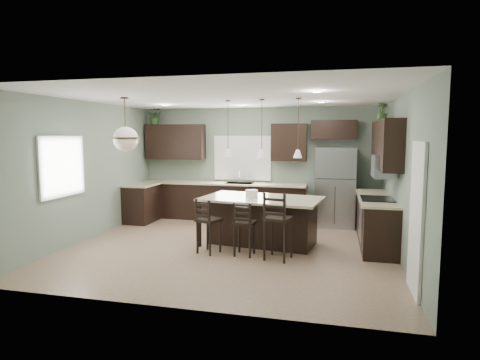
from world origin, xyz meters
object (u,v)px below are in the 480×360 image
Objects in this scene: refrigerator at (335,187)px; plant_back_left at (155,116)px; bar_stool_center at (244,229)px; kitchen_island at (261,221)px; bar_stool_right at (278,226)px; bar_stool_left at (209,226)px; serving_dish at (252,193)px.

refrigerator is 4.48× the size of plant_back_left.
kitchen_island is at bearing 82.38° from bar_stool_center.
kitchen_island is 0.80m from bar_stool_center.
bar_stool_right is 2.84× the size of plant_back_left.
plant_back_left reaches higher than bar_stool_left.
bar_stool_left is 1.03× the size of bar_stool_center.
refrigerator is 3.56m from bar_stool_left.
bar_stool_left is 1.27m from bar_stool_right.
kitchen_island is 1.14m from bar_stool_left.
plant_back_left is (-3.06, 2.98, 2.12)m from bar_stool_center.
refrigerator reaches higher than kitchen_island.
bar_stool_left is 0.85× the size of bar_stool_right.
bar_stool_right is 5.19m from plant_back_left.
plant_back_left reaches higher than kitchen_island.
bar_stool_right is (1.27, -0.08, 0.09)m from bar_stool_left.
serving_dish is 0.96m from bar_stool_center.
refrigerator is 2.46m from kitchen_island.
plant_back_left is (-3.02, 2.17, 1.61)m from serving_dish.
refrigerator is 0.82× the size of kitchen_island.
refrigerator reaches higher than serving_dish.
bar_stool_right is at bearing -53.94° from serving_dish.
bar_stool_center is at bearing 21.59° from bar_stool_left.
kitchen_island is at bearing 130.51° from bar_stool_right.
bar_stool_center is at bearing -92.90° from kitchen_island.
refrigerator is 1.57× the size of bar_stool_right.
bar_stool_center is (-1.53, -2.77, -0.44)m from refrigerator.
plant_back_left is (-3.67, 3.06, 2.02)m from bar_stool_right.
bar_stool_left is 4.37m from plant_back_left.
bar_stool_center is 2.34× the size of plant_back_left.
refrigerator is at bearing 51.15° from serving_dish.
bar_stool_right is (0.65, -0.90, -0.41)m from serving_dish.
bar_stool_center is 0.82× the size of bar_stool_right.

